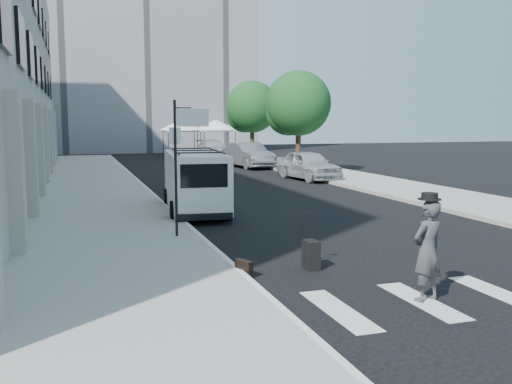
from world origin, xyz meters
TOP-DOWN VIEW (x-y plane):
  - ground at (0.00, 0.00)m, footprint 120.00×120.00m
  - sidewalk_left at (-4.25, 16.00)m, footprint 4.50×48.00m
  - sidewalk_right at (9.00, 20.00)m, footprint 4.00×56.00m
  - building_far at (2.00, 50.00)m, footprint 22.00×12.00m
  - sign_pole at (-2.36, 3.20)m, footprint 1.03×0.07m
  - tree_near at (7.50, 20.15)m, footprint 3.80×3.83m
  - tree_far at (7.50, 29.15)m, footprint 3.80×3.83m
  - tent_left at (4.00, 38.00)m, footprint 4.00×4.00m
  - tent_right at (7.20, 38.50)m, footprint 4.00×4.00m
  - businessman at (0.68, -3.00)m, footprint 0.75×0.60m
  - briefcase at (-1.90, -0.54)m, footprint 0.28×0.45m
  - suitcase at (-0.37, -0.40)m, footprint 0.27×0.42m
  - cargo_van at (-1.16, 7.75)m, footprint 2.30×5.53m
  - parked_car_a at (6.80, 16.56)m, footprint 2.39×4.79m
  - parked_car_b at (6.06, 24.96)m, footprint 2.42×5.27m
  - parked_car_c at (6.17, 35.37)m, footprint 2.10×5.17m

SIDE VIEW (x-z plane):
  - ground at x=0.00m, z-range 0.00..0.00m
  - sidewalk_left at x=-4.25m, z-range 0.00..0.15m
  - sidewalk_right at x=9.00m, z-range 0.00..0.15m
  - briefcase at x=-1.90m, z-range 0.00..0.34m
  - suitcase at x=-0.37m, z-range -0.28..0.90m
  - parked_car_c at x=6.17m, z-range 0.00..1.50m
  - parked_car_a at x=6.80m, z-range 0.00..1.57m
  - parked_car_b at x=6.06m, z-range 0.00..1.68m
  - businessman at x=0.68m, z-range 0.00..1.79m
  - cargo_van at x=-1.16m, z-range 0.05..2.10m
  - sign_pole at x=-2.36m, z-range 0.90..4.40m
  - tent_left at x=4.00m, z-range 1.11..4.31m
  - tent_right at x=7.20m, z-range 1.11..4.31m
  - tree_near at x=7.50m, z-range 0.96..6.99m
  - tree_far at x=7.50m, z-range 0.96..6.99m
  - building_far at x=2.00m, z-range 0.00..25.00m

